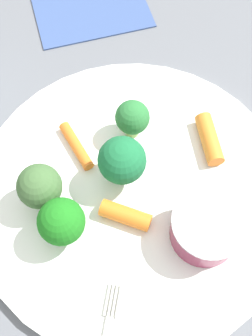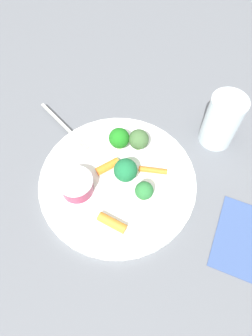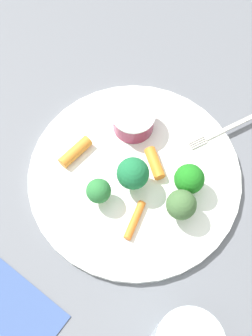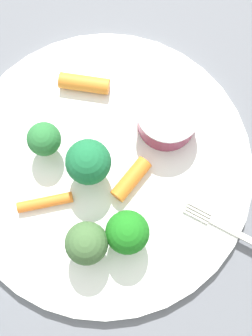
# 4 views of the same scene
# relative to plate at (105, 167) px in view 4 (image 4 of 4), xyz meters

# --- Properties ---
(ground_plane) EXTENTS (2.40, 2.40, 0.00)m
(ground_plane) POSITION_rel_plate_xyz_m (0.00, 0.00, -0.01)
(ground_plane) COLOR slate
(plate) EXTENTS (0.32, 0.32, 0.01)m
(plate) POSITION_rel_plate_xyz_m (0.00, 0.00, 0.00)
(plate) COLOR white
(plate) RESTS_ON ground_plane
(sauce_cup) EXTENTS (0.07, 0.07, 0.04)m
(sauce_cup) POSITION_rel_plate_xyz_m (-0.02, 0.08, 0.02)
(sauce_cup) COLOR #882746
(sauce_cup) RESTS_ON plate
(broccoli_floret_0) EXTENTS (0.04, 0.04, 0.05)m
(broccoli_floret_0) POSITION_rel_plate_xyz_m (0.07, -0.05, 0.04)
(broccoli_floret_0) COLOR #7EB262
(broccoli_floret_0) RESTS_ON plate
(broccoli_floret_1) EXTENTS (0.04, 0.04, 0.05)m
(broccoli_floret_1) POSITION_rel_plate_xyz_m (0.08, -0.01, 0.04)
(broccoli_floret_1) COLOR #94C175
(broccoli_floret_1) RESTS_ON plate
(broccoli_floret_2) EXTENTS (0.05, 0.05, 0.06)m
(broccoli_floret_2) POSITION_rel_plate_xyz_m (-0.00, -0.02, 0.04)
(broccoli_floret_2) COLOR #81B770
(broccoli_floret_2) RESTS_ON plate
(broccoli_floret_3) EXTENTS (0.04, 0.04, 0.05)m
(broccoli_floret_3) POSITION_rel_plate_xyz_m (-0.04, -0.05, 0.03)
(broccoli_floret_3) COLOR #8FB864
(broccoli_floret_3) RESTS_ON plate
(carrot_stick_0) EXTENTS (0.04, 0.06, 0.02)m
(carrot_stick_0) POSITION_rel_plate_xyz_m (-0.09, 0.01, 0.01)
(carrot_stick_0) COLOR orange
(carrot_stick_0) RESTS_ON plate
(carrot_stick_1) EXTENTS (0.04, 0.05, 0.02)m
(carrot_stick_1) POSITION_rel_plate_xyz_m (0.03, 0.02, 0.01)
(carrot_stick_1) COLOR orange
(carrot_stick_1) RESTS_ON plate
(carrot_stick_2) EXTENTS (0.02, 0.06, 0.01)m
(carrot_stick_2) POSITION_rel_plate_xyz_m (0.01, -0.07, 0.01)
(carrot_stick_2) COLOR orange
(carrot_stick_2) RESTS_ON plate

